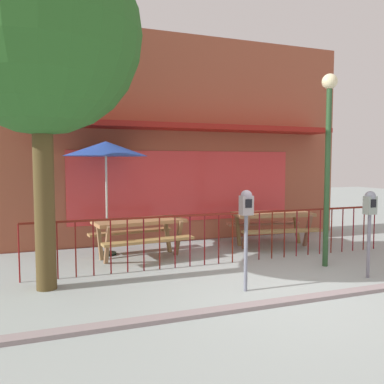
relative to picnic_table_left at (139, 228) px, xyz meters
name	(u,v)px	position (x,y,z in m)	size (l,w,h in m)	color
ground	(277,292)	(1.46, -2.81, -0.61)	(40.00, 40.00, 0.00)	#96A19E
pub_storefront	(183,140)	(1.46, 1.54, 1.88)	(8.64, 1.33, 4.99)	#5D2728
patio_fence_front	(226,229)	(1.46, -0.99, 0.05)	(7.28, 0.04, 0.97)	maroon
picnic_table_left	(139,228)	(0.00, 0.00, 0.00)	(1.96, 1.58, 0.79)	#A57146
picnic_table_right	(272,220)	(3.12, 0.05, 0.00)	(1.98, 1.61, 0.79)	#987149
patio_umbrella	(106,150)	(-0.58, 0.46, 1.57)	(1.72, 1.72, 2.36)	black
parking_meter_near	(246,213)	(1.04, -2.60, 0.56)	(0.18, 0.17, 1.52)	slate
parking_meter_far	(370,211)	(3.29, -2.68, 0.51)	(0.18, 0.17, 1.45)	slate
street_tree	(40,34)	(-1.76, -1.48, 3.17)	(2.97, 2.97, 5.29)	#4C3C1F
street_lamp	(328,140)	(3.10, -1.83, 1.72)	(0.28, 0.28, 3.52)	#274B28
curb_edge	(295,302)	(1.46, -3.26, -0.61)	(12.09, 0.20, 0.11)	gray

